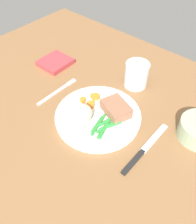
{
  "coord_description": "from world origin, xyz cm",
  "views": [
    {
      "loc": [
        34.06,
        -35.65,
        53.85
      ],
      "look_at": [
        3.92,
        -1.11,
        4.6
      ],
      "focal_mm": 37.25,
      "sensor_mm": 36.0,
      "label": 1
    }
  ],
  "objects_px": {
    "knife": "(145,149)",
    "meat_portion": "(116,109)",
    "dinner_plate": "(98,116)",
    "water_glass": "(136,76)",
    "napkin": "(55,62)",
    "fork": "(57,92)"
  },
  "relations": [
    {
      "from": "knife",
      "to": "meat_portion",
      "type": "bearing_deg",
      "value": 162.99
    },
    {
      "from": "dinner_plate",
      "to": "meat_portion",
      "type": "height_order",
      "value": "meat_portion"
    },
    {
      "from": "water_glass",
      "to": "knife",
      "type": "bearing_deg",
      "value": -49.57
    },
    {
      "from": "water_glass",
      "to": "napkin",
      "type": "distance_m",
      "value": 0.31
    },
    {
      "from": "dinner_plate",
      "to": "knife",
      "type": "bearing_deg",
      "value": -0.98
    },
    {
      "from": "knife",
      "to": "dinner_plate",
      "type": "bearing_deg",
      "value": 179.83
    },
    {
      "from": "dinner_plate",
      "to": "napkin",
      "type": "bearing_deg",
      "value": 161.6
    },
    {
      "from": "dinner_plate",
      "to": "water_glass",
      "type": "xyz_separation_m",
      "value": [
        -0.01,
        0.2,
        0.03
      ]
    },
    {
      "from": "meat_portion",
      "to": "fork",
      "type": "height_order",
      "value": "meat_portion"
    },
    {
      "from": "meat_portion",
      "to": "napkin",
      "type": "bearing_deg",
      "value": 169.83
    },
    {
      "from": "dinner_plate",
      "to": "knife",
      "type": "relative_size",
      "value": 1.23
    },
    {
      "from": "dinner_plate",
      "to": "fork",
      "type": "height_order",
      "value": "dinner_plate"
    },
    {
      "from": "meat_portion",
      "to": "knife",
      "type": "relative_size",
      "value": 0.41
    },
    {
      "from": "fork",
      "to": "knife",
      "type": "xyz_separation_m",
      "value": [
        0.34,
        -0.0,
        -0.0
      ]
    },
    {
      "from": "knife",
      "to": "water_glass",
      "type": "bearing_deg",
      "value": 131.25
    },
    {
      "from": "knife",
      "to": "napkin",
      "type": "height_order",
      "value": "napkin"
    },
    {
      "from": "dinner_plate",
      "to": "meat_portion",
      "type": "xyz_separation_m",
      "value": [
        0.03,
        0.04,
        0.02
      ]
    },
    {
      "from": "meat_portion",
      "to": "fork",
      "type": "xyz_separation_m",
      "value": [
        -0.21,
        -0.04,
        -0.03
      ]
    },
    {
      "from": "fork",
      "to": "napkin",
      "type": "xyz_separation_m",
      "value": [
        -0.12,
        0.1,
        0.01
      ]
    },
    {
      "from": "fork",
      "to": "knife",
      "type": "bearing_deg",
      "value": 3.69
    },
    {
      "from": "fork",
      "to": "dinner_plate",
      "type": "bearing_deg",
      "value": 4.57
    },
    {
      "from": "meat_portion",
      "to": "knife",
      "type": "xyz_separation_m",
      "value": [
        0.13,
        -0.04,
        -0.03
      ]
    }
  ]
}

